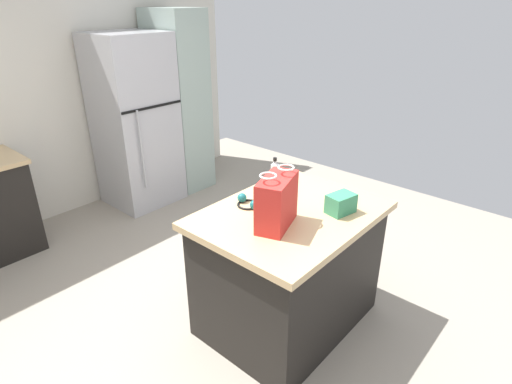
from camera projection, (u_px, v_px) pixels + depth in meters
ground at (227, 319)px, 3.09m from camera, size 6.26×6.26×0.00m
back_wall at (33, 94)px, 4.08m from camera, size 4.86×0.13×2.61m
kitchen_island at (288, 268)px, 2.90m from camera, size 1.21×0.93×0.90m
refrigerator at (135, 122)px, 4.55m from camera, size 0.74×0.73×1.85m
tall_cabinet at (179, 103)px, 4.93m from camera, size 0.46×0.66×2.07m
shopping_bag at (277, 202)px, 2.49m from camera, size 0.37×0.26×0.36m
small_box at (341, 204)px, 2.68m from camera, size 0.20×0.16×0.13m
bottle at (275, 173)px, 3.05m from camera, size 0.06×0.06×0.22m
ear_defenders at (248, 202)px, 2.79m from camera, size 0.17×0.20×0.06m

